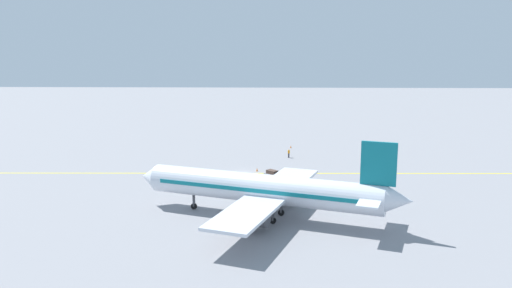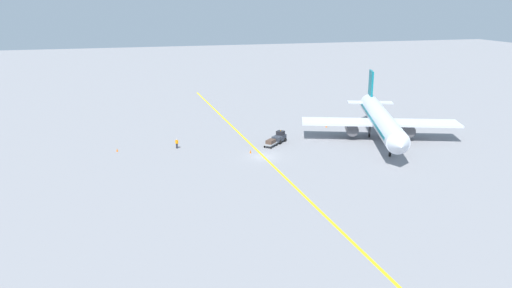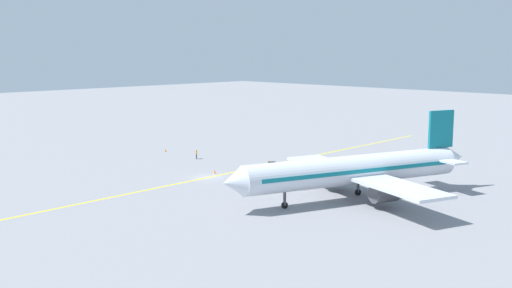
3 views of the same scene
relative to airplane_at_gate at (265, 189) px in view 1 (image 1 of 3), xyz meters
name	(u,v)px [view 1 (image 1 of 3)]	position (x,y,z in m)	size (l,w,h in m)	color
ground_plane	(242,173)	(23.02, 4.22, -3.71)	(400.00, 400.00, 0.00)	gray
apron_yellow_centreline	(242,173)	(23.02, 4.22, -3.71)	(0.40, 120.00, 0.01)	yellow
airplane_at_gate	(265,189)	(0.00, 0.00, 0.00)	(28.15, 34.49, 10.60)	silver
baggage_tug_dark	(287,176)	(17.98, -3.23, -2.81)	(3.17, 3.20, 2.11)	#333842
baggage_cart_trailing	(272,173)	(20.29, -0.87, -2.95)	(2.82, 2.84, 1.24)	gray
ground_crew_worker	(289,153)	(35.98, -4.13, -2.80)	(0.48, 0.39, 1.68)	#23232D
traffic_cone_near_nose	(291,147)	(45.82, -4.89, -3.43)	(0.32, 0.32, 0.55)	orange
traffic_cone_mid_apron	(346,203)	(5.73, -10.91, -3.43)	(0.32, 0.32, 0.55)	orange
traffic_cone_by_wingtip	(257,170)	(24.57, 1.76, -3.43)	(0.32, 0.32, 0.55)	orange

